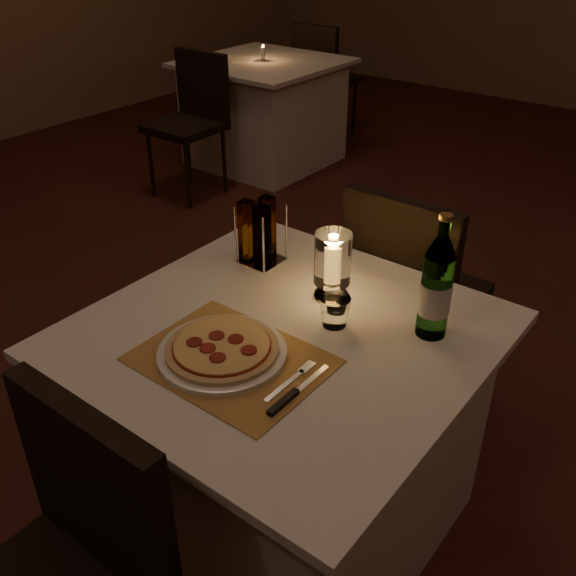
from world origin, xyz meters
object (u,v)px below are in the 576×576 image
Objects in this scene: main_table at (284,433)px; plate at (222,353)px; pizza at (222,347)px; tumbler at (335,312)px; water_bottle at (436,288)px; chair_near at (66,568)px; neighbor_table_left at (264,112)px; chair_far at (408,283)px; hurricane_candle at (333,261)px.

main_table is 3.12× the size of plate.
pizza is 0.32m from tumbler.
chair_near is at bearing -108.25° from water_bottle.
pizza is 0.55m from water_bottle.
main_table is 3.32m from neighbor_table_left.
main_table is 0.63m from water_bottle.
chair_far is 4.53× the size of hurricane_candle.
water_bottle is 3.41m from neighbor_table_left.
water_bottle is (0.31, 0.94, 0.33)m from chair_near.
main_table is at bearing 74.48° from plate.
hurricane_candle is at bearing 82.06° from plate.
main_table is 5.04× the size of hurricane_candle.
chair_near reaches higher than pizza.
hurricane_candle is at bearing -178.07° from water_bottle.
neighbor_table_left is at bearing 137.04° from water_bottle.
main_table is at bearing 74.50° from pizza.
tumbler is at bearing 63.57° from plate.
tumbler is at bearing -81.55° from chair_far.
main_table is 0.43m from tumbler.
plate is (-0.05, -0.18, 0.38)m from main_table.
neighbor_table_left is (-2.11, 2.70, -0.38)m from plate.
chair_near is 4.53× the size of hurricane_candle.
chair_near reaches higher than tumbler.
tumbler is at bearing -52.26° from hurricane_candle.
main_table is 3.57× the size of pizza.
water_bottle is (0.31, 0.22, 0.50)m from main_table.
plate is 0.95× the size of water_bottle.
hurricane_candle is at bearing 88.67° from main_table.
plate is 0.41m from hurricane_candle.
water_bottle is (0.22, 0.12, 0.09)m from tumbler.
main_table is at bearing -144.07° from water_bottle.
chair_far is 0.59m from hurricane_candle.
pizza is at bearing -116.41° from tumbler.
hurricane_candle is (0.00, 0.21, 0.48)m from main_table.
chair_near is 1.04m from water_bottle.
chair_far is 0.90× the size of neighbor_table_left.
chair_far is at bearing 86.80° from pizza.
plate is (-0.05, -0.89, 0.20)m from chair_far.
pizza is 0.83× the size of water_bottle.
water_bottle is at bearing 48.36° from plate.
main_table is 2.97× the size of water_bottle.
main_table is 0.53m from hurricane_candle.
chair_far reaches higher than neighbor_table_left.
tumbler is (0.14, 0.28, 0.03)m from plate.
water_bottle is at bearing 1.93° from hurricane_candle.
chair_far is 2.67× the size of water_bottle.
tumbler is at bearing -47.09° from neighbor_table_left.
water_bottle reaches higher than main_table.
neighbor_table_left is (-2.11, 2.70, -0.39)m from pizza.
plate is 1.14× the size of pizza.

